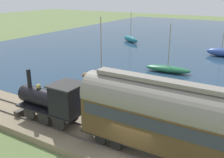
{
  "coord_description": "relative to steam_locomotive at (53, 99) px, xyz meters",
  "views": [
    {
      "loc": [
        -10.86,
        -5.66,
        9.56
      ],
      "look_at": [
        9.23,
        6.54,
        1.62
      ],
      "focal_mm": 42.0,
      "sensor_mm": 36.0,
      "label": 1
    }
  ],
  "objects": [
    {
      "name": "rail_embankment",
      "position": [
        -0.0,
        -6.62,
        -2.1
      ],
      "size": [
        4.43,
        56.0,
        0.6
      ],
      "color": "#84755B",
      "rests_on": "ground"
    },
    {
      "name": "steam_locomotive",
      "position": [
        0.0,
        0.0,
        0.0
      ],
      "size": [
        2.08,
        5.63,
        3.58
      ],
      "color": "black",
      "rests_on": "rail_embankment"
    },
    {
      "name": "passenger_coach",
      "position": [
        -0.0,
        -7.49,
        0.82
      ],
      "size": [
        2.27,
        8.76,
        4.63
      ],
      "color": "black",
      "rests_on": "rail_embankment"
    },
    {
      "name": "sailboat_brown",
      "position": [
        10.55,
        2.96,
        -1.73
      ],
      "size": [
        2.8,
        4.78,
        7.03
      ],
      "rotation": [
        0.0,
        0.0,
        0.32
      ],
      "color": "brown",
      "rests_on": "harbor_water"
    },
    {
      "name": "sailboat_teal",
      "position": [
        33.22,
        11.12,
        -1.74
      ],
      "size": [
        3.71,
        4.89,
        5.7
      ],
      "rotation": [
        0.0,
        0.0,
        -0.58
      ],
      "color": "#1E707A",
      "rests_on": "harbor_water"
    },
    {
      "name": "sailboat_blue",
      "position": [
        29.86,
        -6.23,
        -1.68
      ],
      "size": [
        1.65,
        4.42,
        6.71
      ],
      "rotation": [
        0.0,
        0.0,
        -0.03
      ],
      "color": "#335199",
      "rests_on": "harbor_water"
    },
    {
      "name": "sailboat_green",
      "position": [
        17.67,
        -2.1,
        -1.9
      ],
      "size": [
        2.01,
        5.69,
        5.95
      ],
      "rotation": [
        0.0,
        0.0,
        0.1
      ],
      "color": "#236B42",
      "rests_on": "harbor_water"
    },
    {
      "name": "rowboat_mid_harbor",
      "position": [
        10.4,
        -2.83,
        -2.06
      ],
      "size": [
        1.94,
        1.81,
        0.55
      ],
      "rotation": [
        0.0,
        0.0,
        0.87
      ],
      "color": "silver",
      "rests_on": "harbor_water"
    }
  ]
}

